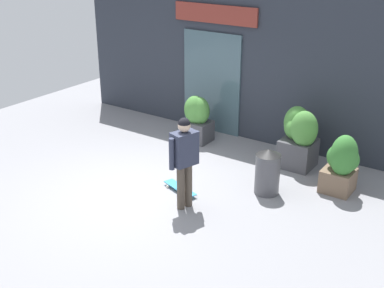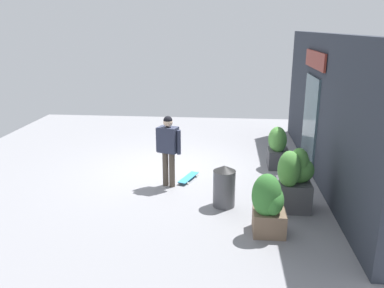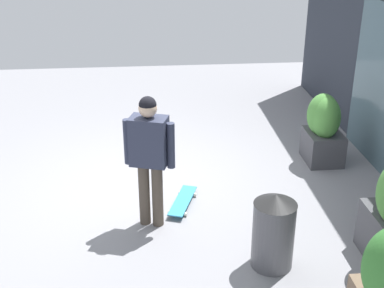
{
  "view_description": "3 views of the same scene",
  "coord_description": "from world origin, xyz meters",
  "px_view_note": "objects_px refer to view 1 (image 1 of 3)",
  "views": [
    {
      "loc": [
        5.28,
        -6.12,
        4.3
      ],
      "look_at": [
        0.76,
        0.46,
        0.93
      ],
      "focal_mm": 47.23,
      "sensor_mm": 36.0,
      "label": 1
    },
    {
      "loc": [
        9.09,
        1.24,
        3.43
      ],
      "look_at": [
        0.76,
        0.46,
        0.93
      ],
      "focal_mm": 36.99,
      "sensor_mm": 36.0,
      "label": 2
    },
    {
      "loc": [
        6.25,
        -0.05,
        3.41
      ],
      "look_at": [
        0.76,
        0.46,
        0.93
      ],
      "focal_mm": 48.61,
      "sensor_mm": 36.0,
      "label": 3
    }
  ],
  "objects_px": {
    "skateboarder": "(184,154)",
    "trash_bin": "(268,171)",
    "planter_box_left": "(342,164)",
    "planter_box_right": "(197,118)",
    "planter_box_mid": "(299,135)",
    "skateboard": "(180,188)"
  },
  "relations": [
    {
      "from": "skateboarder",
      "to": "trash_bin",
      "type": "xyz_separation_m",
      "value": [
        0.91,
        1.24,
        -0.55
      ]
    },
    {
      "from": "skateboarder",
      "to": "planter_box_left",
      "type": "bearing_deg",
      "value": -116.83
    },
    {
      "from": "planter_box_right",
      "to": "planter_box_mid",
      "type": "xyz_separation_m",
      "value": [
        2.36,
        0.05,
        0.1
      ]
    },
    {
      "from": "planter_box_right",
      "to": "planter_box_left",
      "type": "bearing_deg",
      "value": -8.92
    },
    {
      "from": "skateboarder",
      "to": "planter_box_right",
      "type": "height_order",
      "value": "skateboarder"
    },
    {
      "from": "skateboard",
      "to": "planter_box_left",
      "type": "bearing_deg",
      "value": -126.61
    },
    {
      "from": "planter_box_left",
      "to": "planter_box_right",
      "type": "xyz_separation_m",
      "value": [
        -3.42,
        0.54,
        0.0
      ]
    },
    {
      "from": "planter_box_right",
      "to": "trash_bin",
      "type": "bearing_deg",
      "value": -28.79
    },
    {
      "from": "skateboard",
      "to": "skateboarder",
      "type": "bearing_deg",
      "value": 153.07
    },
    {
      "from": "trash_bin",
      "to": "planter_box_right",
      "type": "bearing_deg",
      "value": 151.21
    },
    {
      "from": "skateboard",
      "to": "planter_box_mid",
      "type": "distance_m",
      "value": 2.6
    },
    {
      "from": "planter_box_left",
      "to": "trash_bin",
      "type": "height_order",
      "value": "planter_box_left"
    },
    {
      "from": "planter_box_mid",
      "to": "skateboard",
      "type": "bearing_deg",
      "value": -120.51
    },
    {
      "from": "planter_box_left",
      "to": "skateboard",
      "type": "bearing_deg",
      "value": -145.71
    },
    {
      "from": "skateboard",
      "to": "planter_box_right",
      "type": "distance_m",
      "value": 2.44
    },
    {
      "from": "planter_box_mid",
      "to": "planter_box_left",
      "type": "bearing_deg",
      "value": -28.76
    },
    {
      "from": "planter_box_mid",
      "to": "trash_bin",
      "type": "relative_size",
      "value": 1.44
    },
    {
      "from": "planter_box_right",
      "to": "trash_bin",
      "type": "distance_m",
      "value": 2.71
    },
    {
      "from": "planter_box_mid",
      "to": "planter_box_right",
      "type": "bearing_deg",
      "value": -178.9
    },
    {
      "from": "planter_box_left",
      "to": "trash_bin",
      "type": "bearing_deg",
      "value": -144.0
    },
    {
      "from": "skateboarder",
      "to": "planter_box_mid",
      "type": "bearing_deg",
      "value": -91.62
    },
    {
      "from": "planter_box_left",
      "to": "trash_bin",
      "type": "relative_size",
      "value": 1.31
    }
  ]
}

